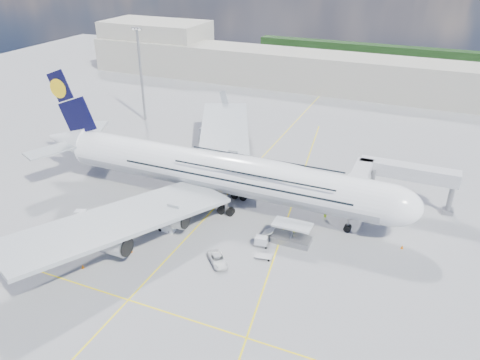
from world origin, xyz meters
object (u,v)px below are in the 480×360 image
at_px(dolly_row_c, 127,206).
at_px(crew_wing, 169,217).
at_px(light_mast, 141,74).
at_px(crew_loader, 302,227).
at_px(cargo_loader, 291,236).
at_px(cone_wing_left_outer, 198,156).
at_px(dolly_row_b, 77,237).
at_px(cone_nose, 402,247).
at_px(baggage_tug, 167,227).
at_px(catering_truck_inner, 198,165).
at_px(cone_wing_right_outer, 83,267).
at_px(cone_wing_right_inner, 131,251).
at_px(crew_van, 293,232).
at_px(crew_nose, 325,215).
at_px(crew_tug, 127,243).
at_px(cone_tail, 118,166).
at_px(cone_wing_left_inner, 205,176).
at_px(dolly_nose_near, 261,241).
at_px(catering_truck_outer, 213,138).
at_px(dolly_nose_far, 263,256).
at_px(service_van, 218,260).
at_px(dolly_back, 81,214).
at_px(dolly_row_a, 105,228).
at_px(jet_bridge, 389,176).

height_order(dolly_row_c, crew_wing, dolly_row_c).
bearing_deg(light_mast, crew_loader, -33.54).
distance_m(cargo_loader, cone_wing_left_outer, 39.57).
xyz_separation_m(dolly_row_b, cone_nose, (51.45, 19.07, -0.07)).
distance_m(dolly_row_c, baggage_tug, 11.09).
distance_m(catering_truck_inner, cone_wing_right_outer, 36.78).
distance_m(cargo_loader, cone_wing_right_inner, 26.57).
height_order(baggage_tug, crew_van, crew_van).
distance_m(crew_nose, cone_nose, 14.62).
relative_size(crew_loader, crew_tug, 1.07).
xyz_separation_m(crew_nose, cone_tail, (-48.50, 3.39, -0.65)).
distance_m(cargo_loader, light_mast, 71.72).
height_order(crew_loader, cone_wing_left_inner, crew_loader).
xyz_separation_m(cargo_loader, cone_wing_right_outer, (-27.61, -19.61, -0.95)).
relative_size(dolly_nose_near, baggage_tug, 0.95).
relative_size(dolly_nose_near, crew_van, 1.42).
bearing_deg(crew_loader, cone_wing_right_outer, -105.95).
xyz_separation_m(dolly_nose_near, crew_van, (4.13, 4.64, 0.08)).
xyz_separation_m(catering_truck_outer, crew_van, (30.55, -31.23, -1.01)).
relative_size(dolly_row_c, dolly_nose_far, 1.01).
bearing_deg(baggage_tug, service_van, -19.82).
xyz_separation_m(dolly_back, catering_truck_outer, (7.08, 40.84, 1.10)).
xyz_separation_m(dolly_row_a, dolly_row_b, (-2.48, -4.30, 0.06)).
bearing_deg(dolly_row_b, dolly_row_a, 61.23).
relative_size(baggage_tug, cone_nose, 4.66).
relative_size(catering_truck_outer, crew_wing, 4.61).
xyz_separation_m(catering_truck_inner, cone_wing_right_outer, (-1.12, -36.72, -1.83)).
bearing_deg(dolly_row_a, baggage_tug, 40.73).
distance_m(crew_van, cone_wing_left_outer, 38.50).
height_order(dolly_row_c, service_van, dolly_row_c).
distance_m(crew_loader, crew_tug, 30.01).
height_order(dolly_row_a, dolly_nose_far, same).
height_order(baggage_tug, cone_wing_left_inner, baggage_tug).
relative_size(jet_bridge, dolly_row_a, 6.02).
relative_size(crew_tug, cone_wing_right_outer, 2.85).
relative_size(dolly_nose_near, cone_wing_right_outer, 4.49).
distance_m(dolly_back, cone_wing_right_outer, 15.43).
bearing_deg(cone_wing_right_outer, cone_wing_left_inner, 85.15).
bearing_deg(dolly_nose_far, service_van, -155.50).
relative_size(dolly_nose_far, crew_loader, 1.55).
bearing_deg(cone_tail, cone_wing_right_outer, -62.01).
relative_size(crew_nose, cone_wing_right_outer, 2.98).
bearing_deg(dolly_back, light_mast, 91.43).
bearing_deg(jet_bridge, cone_nose, -69.71).
distance_m(dolly_row_a, crew_tug, 7.52).
height_order(catering_truck_outer, cone_tail, catering_truck_outer).
height_order(cone_wing_left_outer, cone_tail, cone_tail).
bearing_deg(crew_van, dolly_nose_far, 113.82).
bearing_deg(crew_nose, dolly_row_b, 168.37).
xyz_separation_m(jet_bridge, cone_nose, (4.65, -12.58, -6.54)).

